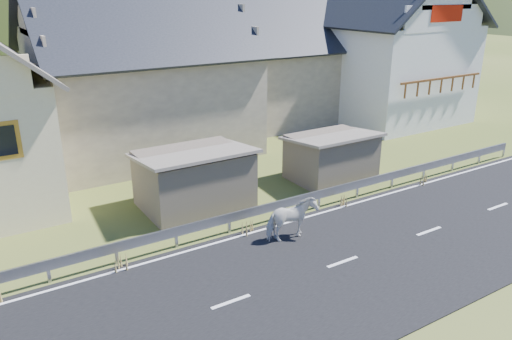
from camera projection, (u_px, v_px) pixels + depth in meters
ground at (342, 263)px, 15.61m from camera, size 160.00×160.00×0.00m
road at (342, 263)px, 15.60m from camera, size 60.00×7.00×0.04m
lane_markings at (343, 262)px, 15.60m from camera, size 60.00×6.60×0.01m
guardrail at (277, 206)px, 18.36m from camera, size 28.10×0.09×0.75m
shed_left at (194, 179)px, 19.43m from camera, size 4.30×3.30×2.40m
shed_right at (331, 157)px, 22.29m from camera, size 3.80×2.90×2.20m
house_stone_a at (138, 61)px, 25.51m from camera, size 10.80×9.80×8.90m
house_stone_b at (277, 52)px, 32.20m from camera, size 9.80×8.80×8.10m
house_white at (379, 38)px, 32.51m from camera, size 8.80×10.80×9.70m
horse at (291, 219)px, 16.80m from camera, size 0.88×1.78×1.47m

